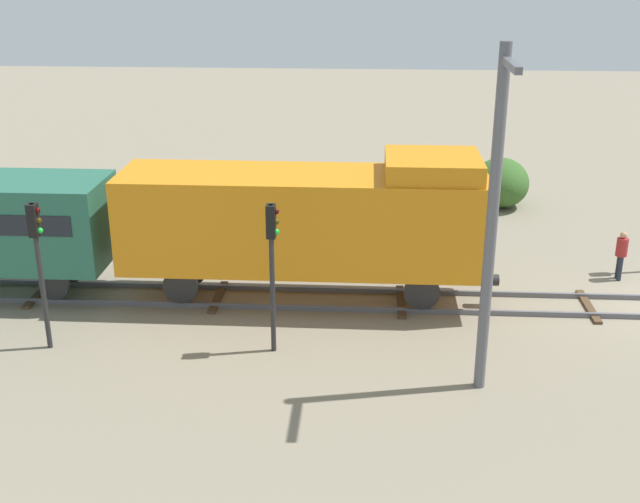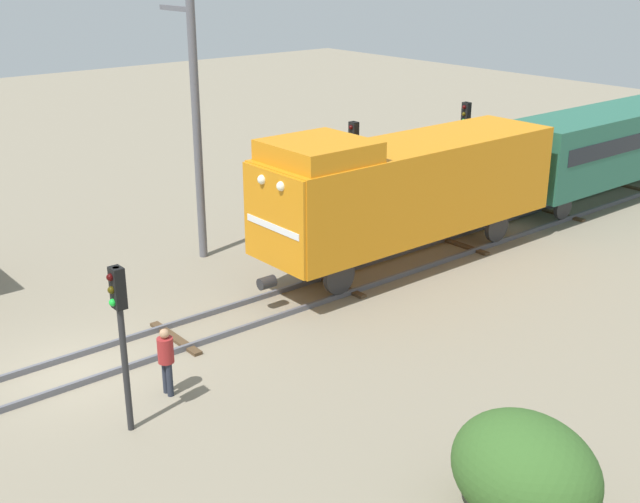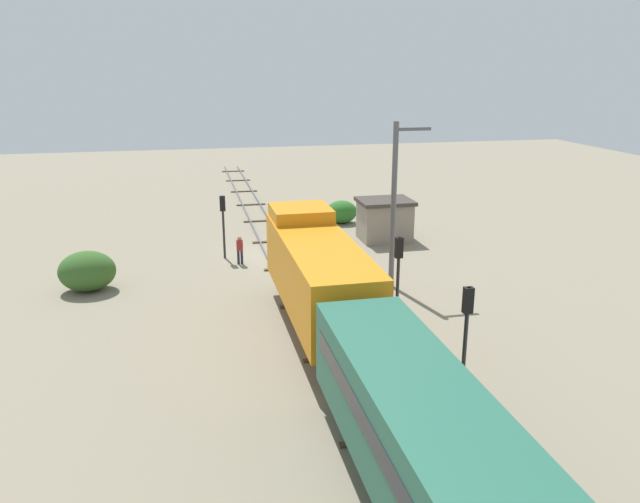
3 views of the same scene
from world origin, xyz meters
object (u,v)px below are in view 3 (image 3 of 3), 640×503
(traffic_signal_far, at_px, (466,323))
(relay_hut, at_px, (385,219))
(traffic_signal_near, at_px, (223,215))
(worker_near_track, at_px, (240,248))
(catenary_mast, at_px, (395,202))
(locomotive, at_px, (317,270))
(traffic_signal_mid, at_px, (398,266))
(passenger_car_leading, at_px, (440,460))

(traffic_signal_far, height_order, relay_hut, traffic_signal_far)
(traffic_signal_near, xyz_separation_m, relay_hut, (-10.70, -1.86, -1.28))
(worker_near_track, xyz_separation_m, catenary_mast, (-7.46, 5.55, 3.54))
(traffic_signal_near, bearing_deg, locomotive, 105.35)
(worker_near_track, bearing_deg, traffic_signal_mid, 144.93)
(traffic_signal_far, bearing_deg, catenary_mast, -97.09)
(traffic_signal_near, bearing_deg, relay_hut, -170.14)
(locomotive, xyz_separation_m, traffic_signal_near, (3.20, -11.65, -0.10))
(traffic_signal_mid, distance_m, catenary_mast, 5.91)
(traffic_signal_near, xyz_separation_m, worker_near_track, (-0.80, 1.40, -1.67))
(traffic_signal_far, relative_size, relay_hut, 1.20)
(relay_hut, bearing_deg, passenger_car_leading, 74.39)
(traffic_signal_mid, bearing_deg, passenger_car_leading, 74.90)
(locomotive, height_order, traffic_signal_far, locomotive)
(relay_hut, bearing_deg, traffic_signal_near, 9.86)
(worker_near_track, relative_size, catenary_mast, 0.20)
(passenger_car_leading, relative_size, traffic_signal_mid, 3.31)
(catenary_mast, bearing_deg, passenger_car_leading, 74.34)
(passenger_car_leading, height_order, traffic_signal_mid, traffic_signal_mid)
(passenger_car_leading, xyz_separation_m, catenary_mast, (-5.06, -18.04, 2.01))
(catenary_mast, relative_size, relay_hut, 2.45)
(catenary_mast, bearing_deg, traffic_signal_mid, 73.05)
(locomotive, distance_m, catenary_mast, 7.13)
(traffic_signal_mid, bearing_deg, catenary_mast, -106.95)
(locomotive, bearing_deg, passenger_car_leading, 90.00)
(traffic_signal_far, bearing_deg, passenger_car_leading, 60.35)
(passenger_car_leading, relative_size, relay_hut, 4.00)
(traffic_signal_mid, xyz_separation_m, relay_hut, (-4.10, -14.25, -1.55))
(traffic_signal_mid, relative_size, catenary_mast, 0.49)
(locomotive, relative_size, traffic_signal_far, 2.76)
(relay_hut, bearing_deg, catenary_mast, 74.51)
(locomotive, height_order, catenary_mast, catenary_mast)
(locomotive, xyz_separation_m, relay_hut, (-7.50, -13.51, -1.38))
(catenary_mast, bearing_deg, traffic_signal_near, -40.10)
(worker_near_track, bearing_deg, catenary_mast, 170.44)
(locomotive, height_order, traffic_signal_near, locomotive)
(locomotive, height_order, relay_hut, locomotive)
(passenger_car_leading, height_order, worker_near_track, passenger_car_leading)
(traffic_signal_mid, xyz_separation_m, worker_near_track, (5.80, -10.99, -1.95))
(traffic_signal_mid, height_order, worker_near_track, traffic_signal_mid)
(locomotive, relative_size, traffic_signal_near, 3.04)
(locomotive, distance_m, worker_near_track, 10.68)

